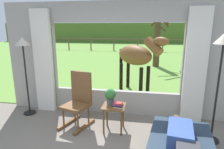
{
  "coord_description": "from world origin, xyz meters",
  "views": [
    {
      "loc": [
        0.67,
        -2.06,
        2.02
      ],
      "look_at": [
        0.0,
        1.8,
        1.05
      ],
      "focal_mm": 31.32,
      "sensor_mm": 36.0,
      "label": 1
    }
  ],
  "objects_px": {
    "reclining_person": "(182,142)",
    "pasture_tree": "(157,38)",
    "floor_lamp_left": "(24,53)",
    "potted_plant": "(110,96)",
    "floor_lamp_right": "(222,56)",
    "rocking_chair": "(79,100)",
    "book_stack": "(118,105)",
    "horse": "(137,56)",
    "side_table": "(114,110)"
  },
  "relations": [
    {
      "from": "reclining_person",
      "to": "pasture_tree",
      "type": "height_order",
      "value": "pasture_tree"
    },
    {
      "from": "floor_lamp_left",
      "to": "pasture_tree",
      "type": "xyz_separation_m",
      "value": [
        3.2,
        6.15,
        0.01
      ]
    },
    {
      "from": "reclining_person",
      "to": "pasture_tree",
      "type": "xyz_separation_m",
      "value": [
        0.0,
        7.61,
        0.94
      ]
    },
    {
      "from": "potted_plant",
      "to": "floor_lamp_right",
      "type": "xyz_separation_m",
      "value": [
        1.87,
        -0.13,
        0.85
      ]
    },
    {
      "from": "rocking_chair",
      "to": "pasture_tree",
      "type": "height_order",
      "value": "pasture_tree"
    },
    {
      "from": "floor_lamp_left",
      "to": "pasture_tree",
      "type": "relative_size",
      "value": 0.55
    },
    {
      "from": "reclining_person",
      "to": "book_stack",
      "type": "xyz_separation_m",
      "value": [
        -1.01,
        0.98,
        0.05
      ]
    },
    {
      "from": "potted_plant",
      "to": "horse",
      "type": "relative_size",
      "value": 0.18
    },
    {
      "from": "pasture_tree",
      "to": "floor_lamp_right",
      "type": "bearing_deg",
      "value": -84.06
    },
    {
      "from": "floor_lamp_left",
      "to": "horse",
      "type": "bearing_deg",
      "value": 39.06
    },
    {
      "from": "side_table",
      "to": "floor_lamp_right",
      "type": "xyz_separation_m",
      "value": [
        1.79,
        -0.07,
        1.13
      ]
    },
    {
      "from": "book_stack",
      "to": "floor_lamp_left",
      "type": "bearing_deg",
      "value": 167.49
    },
    {
      "from": "horse",
      "to": "reclining_person",
      "type": "bearing_deg",
      "value": 52.36
    },
    {
      "from": "reclining_person",
      "to": "floor_lamp_left",
      "type": "height_order",
      "value": "floor_lamp_left"
    },
    {
      "from": "floor_lamp_right",
      "to": "pasture_tree",
      "type": "relative_size",
      "value": 0.59
    },
    {
      "from": "floor_lamp_right",
      "to": "rocking_chair",
      "type": "bearing_deg",
      "value": 175.61
    },
    {
      "from": "potted_plant",
      "to": "side_table",
      "type": "bearing_deg",
      "value": -36.87
    },
    {
      "from": "side_table",
      "to": "book_stack",
      "type": "bearing_deg",
      "value": -35.0
    },
    {
      "from": "reclining_person",
      "to": "horse",
      "type": "relative_size",
      "value": 0.83
    },
    {
      "from": "floor_lamp_right",
      "to": "horse",
      "type": "relative_size",
      "value": 1.11
    },
    {
      "from": "floor_lamp_left",
      "to": "side_table",
      "type": "bearing_deg",
      "value": -11.4
    },
    {
      "from": "floor_lamp_left",
      "to": "horse",
      "type": "relative_size",
      "value": 1.03
    },
    {
      "from": "side_table",
      "to": "pasture_tree",
      "type": "bearing_deg",
      "value": 80.48
    },
    {
      "from": "reclining_person",
      "to": "pasture_tree",
      "type": "relative_size",
      "value": 0.44
    },
    {
      "from": "reclining_person",
      "to": "side_table",
      "type": "xyz_separation_m",
      "value": [
        -1.1,
        1.05,
        -0.1
      ]
    },
    {
      "from": "floor_lamp_left",
      "to": "book_stack",
      "type": "bearing_deg",
      "value": -12.51
    },
    {
      "from": "rocking_chair",
      "to": "book_stack",
      "type": "distance_m",
      "value": 0.87
    },
    {
      "from": "side_table",
      "to": "book_stack",
      "type": "xyz_separation_m",
      "value": [
        0.09,
        -0.06,
        0.14
      ]
    },
    {
      "from": "side_table",
      "to": "floor_lamp_right",
      "type": "bearing_deg",
      "value": -2.2
    },
    {
      "from": "floor_lamp_left",
      "to": "floor_lamp_right",
      "type": "distance_m",
      "value": 3.92
    },
    {
      "from": "potted_plant",
      "to": "book_stack",
      "type": "relative_size",
      "value": 1.43
    },
    {
      "from": "rocking_chair",
      "to": "book_stack",
      "type": "height_order",
      "value": "rocking_chair"
    },
    {
      "from": "book_stack",
      "to": "pasture_tree",
      "type": "bearing_deg",
      "value": 81.31
    },
    {
      "from": "horse",
      "to": "potted_plant",
      "type": "bearing_deg",
      "value": 29.87
    },
    {
      "from": "pasture_tree",
      "to": "reclining_person",
      "type": "bearing_deg",
      "value": -90.04
    },
    {
      "from": "rocking_chair",
      "to": "floor_lamp_right",
      "type": "bearing_deg",
      "value": 13.86
    },
    {
      "from": "potted_plant",
      "to": "pasture_tree",
      "type": "height_order",
      "value": "pasture_tree"
    },
    {
      "from": "rocking_chair",
      "to": "side_table",
      "type": "bearing_deg",
      "value": 8.76
    },
    {
      "from": "side_table",
      "to": "reclining_person",
      "type": "bearing_deg",
      "value": -43.62
    },
    {
      "from": "reclining_person",
      "to": "floor_lamp_right",
      "type": "bearing_deg",
      "value": 63.35
    },
    {
      "from": "floor_lamp_left",
      "to": "rocking_chair",
      "type": "bearing_deg",
      "value": -12.48
    },
    {
      "from": "side_table",
      "to": "horse",
      "type": "height_order",
      "value": "horse"
    },
    {
      "from": "floor_lamp_right",
      "to": "horse",
      "type": "height_order",
      "value": "floor_lamp_right"
    },
    {
      "from": "floor_lamp_left",
      "to": "potted_plant",
      "type": "bearing_deg",
      "value": -10.2
    },
    {
      "from": "book_stack",
      "to": "floor_lamp_right",
      "type": "height_order",
      "value": "floor_lamp_right"
    },
    {
      "from": "side_table",
      "to": "book_stack",
      "type": "relative_size",
      "value": 2.33
    },
    {
      "from": "book_stack",
      "to": "pasture_tree",
      "type": "height_order",
      "value": "pasture_tree"
    },
    {
      "from": "floor_lamp_left",
      "to": "reclining_person",
      "type": "bearing_deg",
      "value": -24.68
    },
    {
      "from": "floor_lamp_right",
      "to": "pasture_tree",
      "type": "xyz_separation_m",
      "value": [
        -0.69,
        6.64,
        -0.09
      ]
    },
    {
      "from": "reclining_person",
      "to": "rocking_chair",
      "type": "height_order",
      "value": "rocking_chair"
    }
  ]
}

